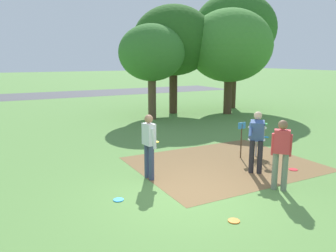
% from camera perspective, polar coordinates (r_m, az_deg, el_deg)
% --- Properties ---
extents(ground_plane, '(160.00, 160.00, 0.00)m').
position_cam_1_polar(ground_plane, '(7.82, 3.48, -11.92)').
color(ground_plane, '#5B8942').
extents(dirt_tee_pad, '(5.13, 4.16, 0.01)m').
position_cam_1_polar(dirt_tee_pad, '(10.20, 9.52, -6.39)').
color(dirt_tee_pad, brown).
rests_on(dirt_tee_pad, ground).
extents(disc_golf_basket, '(0.98, 0.58, 1.39)m').
position_cam_1_polar(disc_golf_basket, '(10.98, 14.72, -1.28)').
color(disc_golf_basket, '#9E9EA3').
rests_on(disc_golf_basket, ground).
extents(player_throwing, '(0.45, 0.45, 1.71)m').
position_cam_1_polar(player_throwing, '(8.29, 18.82, -4.09)').
color(player_throwing, slate).
rests_on(player_throwing, ground).
extents(player_waiting_left, '(1.07, 0.67, 1.71)m').
position_cam_1_polar(player_waiting_left, '(9.35, 14.98, -2.02)').
color(player_waiting_left, '#232328').
rests_on(player_waiting_left, ground).
extents(player_waiting_right, '(0.42, 0.49, 1.71)m').
position_cam_1_polar(player_waiting_right, '(8.61, -3.26, -2.92)').
color(player_waiting_right, '#384260').
rests_on(player_waiting_right, ground).
extents(frisbee_near_basket, '(0.23, 0.23, 0.02)m').
position_cam_1_polar(frisbee_near_basket, '(6.84, 11.22, -15.66)').
color(frisbee_near_basket, orange).
rests_on(frisbee_near_basket, ground).
extents(frisbee_by_tee, '(0.25, 0.25, 0.02)m').
position_cam_1_polar(frisbee_by_tee, '(13.16, 19.54, -2.82)').
color(frisbee_by_tee, gold).
rests_on(frisbee_by_tee, ground).
extents(frisbee_mid_grass, '(0.23, 0.23, 0.02)m').
position_cam_1_polar(frisbee_mid_grass, '(7.69, -8.49, -12.39)').
color(frisbee_mid_grass, '#1E93DB').
rests_on(frisbee_mid_grass, ground).
extents(frisbee_far_left, '(0.25, 0.25, 0.02)m').
position_cam_1_polar(frisbee_far_left, '(10.17, 20.65, -7.00)').
color(frisbee_far_left, red).
rests_on(frisbee_far_left, ground).
extents(frisbee_far_right, '(0.25, 0.25, 0.02)m').
position_cam_1_polar(frisbee_far_right, '(13.96, 16.43, -1.83)').
color(frisbee_far_right, '#1E93DB').
rests_on(frisbee_far_right, ground).
extents(tree_near_left, '(3.37, 3.37, 4.84)m').
position_cam_1_polar(tree_near_left, '(17.26, -2.82, 12.35)').
color(tree_near_left, brown).
rests_on(tree_near_left, ground).
extents(tree_near_right, '(5.10, 5.10, 7.08)m').
position_cam_1_polar(tree_near_right, '(21.74, 11.32, 15.94)').
color(tree_near_right, '#422D1E').
rests_on(tree_near_right, ground).
extents(tree_mid_left, '(4.72, 4.72, 5.83)m').
position_cam_1_polar(tree_mid_left, '(19.30, 10.51, 13.34)').
color(tree_mid_left, '#4C3823').
rests_on(tree_mid_left, ground).
extents(tree_mid_center, '(4.56, 4.56, 6.04)m').
position_cam_1_polar(tree_mid_center, '(19.20, 0.94, 14.38)').
color(tree_mid_center, '#422D1E').
rests_on(tree_mid_center, ground).
extents(parking_lot_strip, '(36.00, 6.00, 0.01)m').
position_cam_1_polar(parking_lot_strip, '(30.82, -20.94, 4.91)').
color(parking_lot_strip, '#4C4C51').
rests_on(parking_lot_strip, ground).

